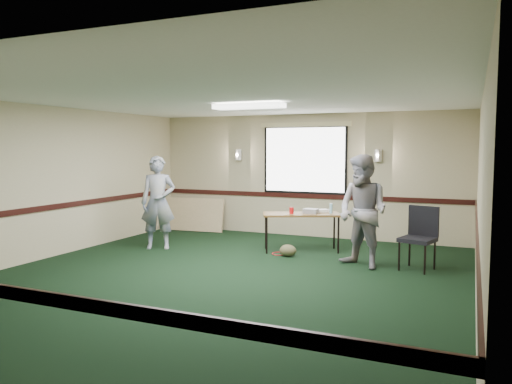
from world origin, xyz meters
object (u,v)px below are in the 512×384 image
at_px(projector, 311,211).
at_px(person_left, 158,202).
at_px(conference_chair, 420,233).
at_px(folding_table, 301,216).
at_px(person_right, 363,211).

height_order(projector, person_left, person_left).
height_order(conference_chair, person_left, person_left).
distance_m(projector, person_left, 2.95).
bearing_deg(projector, folding_table, -161.17).
xyz_separation_m(projector, person_left, (-2.80, -0.93, 0.14)).
relative_size(folding_table, person_right, 0.84).
distance_m(projector, person_right, 1.48).
bearing_deg(conference_chair, person_left, -160.73).
distance_m(folding_table, person_right, 1.60).
height_order(conference_chair, person_right, person_right).
height_order(folding_table, person_left, person_left).
height_order(projector, conference_chair, conference_chair).
xyz_separation_m(projector, conference_chair, (2.04, -0.64, -0.17)).
bearing_deg(person_right, conference_chair, 44.91).
bearing_deg(conference_chair, projector, 178.40).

